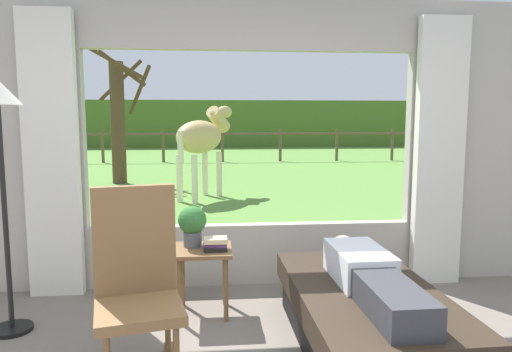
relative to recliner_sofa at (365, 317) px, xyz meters
name	(u,v)px	position (x,y,z in m)	size (l,w,h in m)	color
back_wall_with_window	(251,148)	(-0.63, 1.34, 1.03)	(5.20, 0.12, 2.55)	#ADA599
curtain_panel_left	(52,156)	(-2.32, 1.20, 0.98)	(0.44, 0.10, 2.40)	silver
curtain_panel_right	(439,153)	(1.06, 1.20, 0.98)	(0.44, 0.10, 2.40)	silver
outdoor_pasture_lawn	(223,165)	(-0.63, 12.24, -0.21)	(36.00, 21.68, 0.02)	#568438
distant_hill_ridge	(219,124)	(-0.63, 22.08, 0.98)	(36.00, 2.00, 2.40)	#486826
recliner_sofa	(365,317)	(0.00, 0.00, 0.00)	(0.93, 1.72, 0.42)	black
reclining_person	(368,275)	(0.00, -0.05, 0.30)	(0.35, 1.43, 0.22)	silver
rocking_chair	(137,286)	(-1.43, -0.18, 0.33)	(0.60, 0.76, 1.12)	brown
side_table	(203,260)	(-1.06, 0.68, 0.21)	(0.44, 0.44, 0.52)	brown
potted_plant	(192,223)	(-1.14, 0.74, 0.48)	(0.22, 0.22, 0.32)	#4C5156
book_stack	(215,244)	(-0.97, 0.61, 0.35)	(0.19, 0.16, 0.10)	black
horse	(202,138)	(-1.17, 5.92, 0.94)	(1.26, 1.71, 1.73)	tan
pasture_tree	(119,117)	(-3.08, 8.16, 1.32)	(1.45, 1.49, 3.10)	#4C3823
pasture_fence_line	(222,141)	(-0.63, 13.36, 0.53)	(16.10, 0.10, 1.10)	brown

